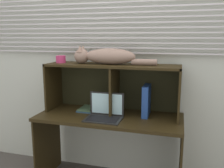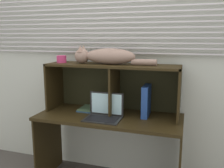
% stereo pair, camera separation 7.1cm
% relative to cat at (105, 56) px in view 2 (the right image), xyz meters
% --- Properties ---
extents(back_panel_with_blinds, '(4.40, 0.08, 2.50)m').
position_rel_cat_xyz_m(back_panel_with_blinds, '(0.07, 0.23, -0.06)').
color(back_panel_with_blinds, silver).
rests_on(back_panel_with_blinds, ground).
extents(desk, '(1.41, 0.59, 0.75)m').
position_rel_cat_xyz_m(desk, '(0.07, -0.10, -0.72)').
color(desk, black).
rests_on(desk, ground).
extents(hutch_shelf_unit, '(1.33, 0.36, 0.49)m').
position_rel_cat_xyz_m(hutch_shelf_unit, '(0.07, 0.04, -0.23)').
color(hutch_shelf_unit, black).
rests_on(hutch_shelf_unit, desk).
extents(cat, '(0.83, 0.17, 0.18)m').
position_rel_cat_xyz_m(cat, '(0.00, 0.00, 0.00)').
color(cat, gray).
rests_on(cat, hutch_shelf_unit).
extents(laptop, '(0.34, 0.24, 0.24)m').
position_rel_cat_xyz_m(laptop, '(0.05, -0.19, -0.52)').
color(laptop, black).
rests_on(laptop, desk).
extents(binder_upright, '(0.06, 0.23, 0.30)m').
position_rel_cat_xyz_m(binder_upright, '(0.42, 0.00, -0.42)').
color(binder_upright, navy).
rests_on(binder_upright, desk).
extents(book_stack, '(0.20, 0.21, 0.03)m').
position_rel_cat_xyz_m(book_stack, '(-0.18, 0.00, -0.56)').
color(book_stack, '#2F5375').
rests_on(book_stack, desk).
extents(small_basket, '(0.10, 0.10, 0.07)m').
position_rel_cat_xyz_m(small_basket, '(-0.48, 0.00, -0.04)').
color(small_basket, '#D33971').
rests_on(small_basket, hutch_shelf_unit).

